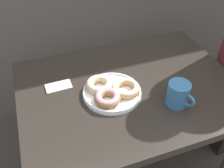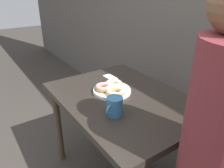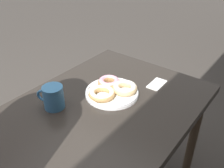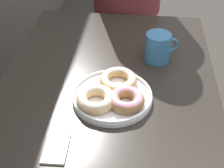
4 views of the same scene
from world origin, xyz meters
name	(u,v)px [view 1 (image 1 of 4)]	position (x,y,z in m)	size (l,w,h in m)	color
dining_table	(129,99)	(0.00, 0.38, 0.62)	(1.01, 0.74, 0.71)	#28231E
donut_plate	(111,91)	(-0.10, 0.35, 0.73)	(0.27, 0.26, 0.05)	white
coffee_mug	(178,94)	(0.14, 0.21, 0.76)	(0.09, 0.12, 0.11)	teal
napkin	(59,86)	(-0.31, 0.49, 0.71)	(0.12, 0.07, 0.01)	white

